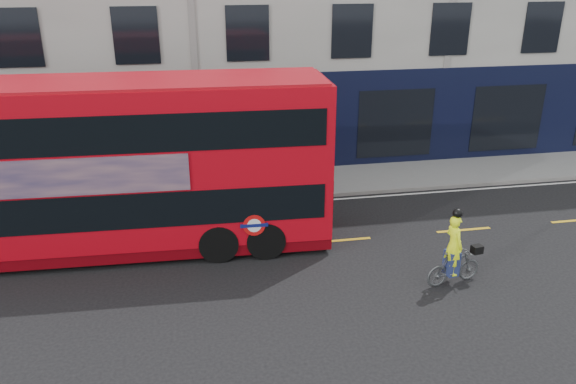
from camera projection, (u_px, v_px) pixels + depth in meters
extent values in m
plane|color=black|center=(213.00, 277.00, 15.09)|extent=(120.00, 120.00, 0.00)
cube|color=gray|center=(203.00, 188.00, 21.00)|extent=(60.00, 3.00, 0.12)
cube|color=slate|center=(205.00, 204.00, 19.63)|extent=(60.00, 0.12, 0.13)
cube|color=black|center=(198.00, 128.00, 21.63)|extent=(50.00, 0.08, 4.00)
cube|color=silver|center=(205.00, 209.00, 19.38)|extent=(58.00, 0.10, 0.01)
cube|color=#B90713|center=(110.00, 161.00, 15.70)|extent=(12.33, 3.22, 4.40)
cube|color=#5C0309|center=(119.00, 237.00, 16.58)|extent=(12.33, 3.17, 0.33)
cube|color=black|center=(114.00, 194.00, 16.07)|extent=(11.85, 3.24, 1.00)
cube|color=black|center=(105.00, 122.00, 15.28)|extent=(11.85, 3.24, 1.00)
cube|color=maroon|center=(100.00, 82.00, 14.88)|extent=(12.09, 3.10, 0.09)
cube|color=black|center=(324.00, 183.00, 16.90)|extent=(0.13, 2.50, 1.00)
cube|color=black|center=(325.00, 114.00, 16.11)|extent=(0.13, 2.50, 1.00)
cube|color=#A17170|center=(56.00, 178.00, 14.22)|extent=(6.67, 0.28, 1.00)
cylinder|color=red|center=(254.00, 225.00, 15.52)|extent=(0.62, 0.04, 0.62)
cylinder|color=white|center=(254.00, 226.00, 15.51)|extent=(0.40, 0.03, 0.40)
cube|color=#0C1459|center=(254.00, 226.00, 15.51)|extent=(0.78, 0.05, 0.10)
cylinder|color=black|center=(261.00, 222.00, 17.07)|extent=(1.21, 2.87, 1.11)
cylinder|color=black|center=(217.00, 224.00, 16.89)|extent=(1.21, 2.87, 1.11)
imported|color=#4E5154|center=(454.00, 267.00, 14.63)|extent=(1.64, 0.72, 0.96)
imported|color=#E7FF16|center=(454.00, 245.00, 14.35)|extent=(0.48, 0.65, 1.62)
cube|color=black|center=(477.00, 249.00, 14.70)|extent=(0.30, 0.26, 0.21)
cube|color=navy|center=(451.00, 263.00, 14.54)|extent=(0.35, 0.41, 0.68)
sphere|color=black|center=(457.00, 213.00, 14.02)|extent=(0.25, 0.25, 0.25)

